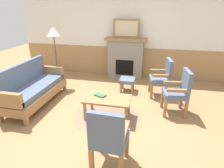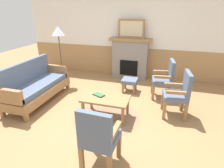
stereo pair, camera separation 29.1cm
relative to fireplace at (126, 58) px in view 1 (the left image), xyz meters
The scene contains 13 objects.
ground_plane 2.44m from the fireplace, 90.00° to the right, with size 14.00×14.00×0.00m, color #997047.
wall_back 0.70m from the fireplace, 90.00° to the left, with size 7.20×0.14×2.70m.
fireplace is the anchor object (origin of this frame).
framed_picture 0.91m from the fireplace, 90.00° to the left, with size 0.80×0.04×0.56m.
couch 2.95m from the fireplace, 128.36° to the right, with size 0.70×1.80×0.98m.
coffee_table 2.51m from the fireplace, 89.66° to the right, with size 0.96×0.56×0.44m.
round_rug 2.57m from the fireplace, 89.66° to the right, with size 1.42×1.42×0.01m, color #896B51.
book_on_table 2.44m from the fireplace, 93.84° to the right, with size 0.24×0.14×0.03m, color #33663D.
footstool 1.17m from the fireplace, 78.27° to the right, with size 0.40×0.40×0.36m.
armchair_near_fireplace 1.65m from the fireplace, 45.85° to the right, with size 0.54×0.54×0.98m.
armchair_by_window_left 2.47m from the fireplace, 53.97° to the right, with size 0.54×0.54×0.98m.
armchair_front_left 3.82m from the fireplace, 84.68° to the right, with size 0.50×0.50×0.98m.
floor_lamp_by_couch 2.28m from the fireplace, 149.66° to the right, with size 0.36×0.36×1.68m.
Camera 1 is at (0.85, -3.45, 2.17)m, focal length 29.86 mm.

